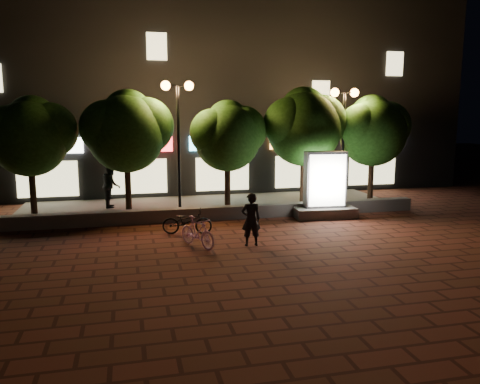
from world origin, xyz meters
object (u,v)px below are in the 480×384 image
object	(u,v)px
tree_right	(305,124)
street_lamp_left	(178,113)
street_lamp_right	(344,116)
tree_left	(127,129)
scooter_parked	(187,221)
tree_far_right	(373,128)
scooter_pink	(197,232)
tree_mid	(228,133)
rider	(251,219)
pedestrian	(111,185)
ad_kiosk	(325,191)
tree_far_left	(30,134)

from	to	relation	value
tree_right	street_lamp_left	xyz separation A→B (m)	(-5.36, -0.26, 0.46)
tree_right	street_lamp_right	bearing A→B (deg)	-9.10
tree_left	scooter_parked	bearing A→B (deg)	-61.65
tree_left	tree_right	size ratio (longest dim) A/B	0.97
tree_far_right	scooter_pink	xyz separation A→B (m)	(-8.55, -5.06, -2.90)
tree_mid	rider	xyz separation A→B (m)	(-0.41, -5.28, -2.39)
rider	pedestrian	distance (m)	8.07
tree_right	rider	distance (m)	7.02
tree_right	tree_far_right	xyz separation A→B (m)	(3.20, -0.00, -0.20)
tree_far_right	rider	world-z (taller)	tree_far_right
tree_far_right	ad_kiosk	xyz separation A→B (m)	(-3.09, -2.02, -2.33)
tree_mid	street_lamp_right	distance (m)	5.00
street_lamp_right	ad_kiosk	bearing A→B (deg)	-131.15
tree_left	pedestrian	size ratio (longest dim) A/B	2.54
street_lamp_right	scooter_pink	xyz separation A→B (m)	(-6.99, -4.80, -3.42)
street_lamp_right	pedestrian	xyz separation A→B (m)	(-9.68, 1.78, -2.85)
tree_mid	tree_far_right	world-z (taller)	tree_far_right
scooter_pink	rider	xyz separation A→B (m)	(1.63, -0.22, 0.36)
street_lamp_left	rider	xyz separation A→B (m)	(1.64, -5.02, -3.20)
tree_far_left	street_lamp_right	bearing A→B (deg)	-1.21
tree_far_left	scooter_pink	distance (m)	7.96
tree_left	tree_mid	bearing A→B (deg)	-0.00
tree_mid	pedestrian	distance (m)	5.43
tree_mid	rider	world-z (taller)	tree_mid
scooter_pink	scooter_parked	world-z (taller)	scooter_pink
tree_far_left	street_lamp_right	size ratio (longest dim) A/B	0.93
tree_mid	street_lamp_right	world-z (taller)	street_lamp_right
tree_mid	scooter_parked	distance (m)	4.90
tree_far_left	pedestrian	distance (m)	3.88
ad_kiosk	tree_left	bearing A→B (deg)	164.77
tree_mid	scooter_parked	world-z (taller)	tree_mid
tree_mid	ad_kiosk	world-z (taller)	tree_mid
tree_mid	ad_kiosk	size ratio (longest dim) A/B	1.74
street_lamp_right	pedestrian	bearing A→B (deg)	169.56
tree_far_left	ad_kiosk	xyz separation A→B (m)	(10.91, -2.02, -2.25)
tree_right	pedestrian	size ratio (longest dim) A/B	2.64
ad_kiosk	street_lamp_right	bearing A→B (deg)	48.85
tree_far_right	street_lamp_right	world-z (taller)	street_lamp_right
tree_right	street_lamp_right	xyz separation A→B (m)	(1.64, -0.26, 0.33)
street_lamp_left	scooter_parked	distance (m)	4.78
scooter_pink	rider	world-z (taller)	rider
tree_right	scooter_parked	size ratio (longest dim) A/B	3.03
tree_left	street_lamp_left	xyz separation A→B (m)	(1.95, -0.26, 0.58)
tree_far_left	rider	distance (m)	9.18
street_lamp_right	rider	world-z (taller)	street_lamp_right
scooter_parked	pedestrian	bearing A→B (deg)	39.37
tree_far_left	tree_left	bearing A→B (deg)	0.00
tree_right	pedestrian	distance (m)	8.56
street_lamp_left	ad_kiosk	distance (m)	6.47
pedestrian	street_lamp_right	bearing A→B (deg)	-99.12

